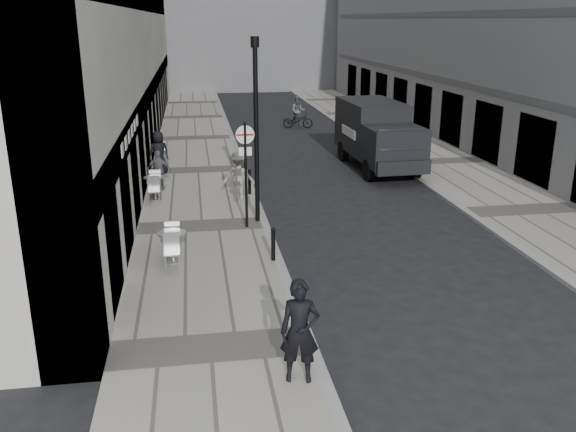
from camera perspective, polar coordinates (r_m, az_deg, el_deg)
name	(u,v)px	position (r m, az deg, el deg)	size (l,w,h in m)	color
ground	(340,428)	(10.56, 4.91, -19.15)	(120.00, 120.00, 0.00)	black
sidewalk	(198,171)	(26.90, -8.41, 4.20)	(4.00, 60.00, 0.12)	#9B958C
far_sidewalk	(438,162)	(29.12, 13.84, 4.92)	(4.00, 60.00, 0.12)	#9B958C
walking_man	(300,331)	(10.97, 1.11, -10.75)	(0.71, 0.46, 1.94)	black
sign_post	(246,161)	(18.69, -3.99, 5.16)	(0.57, 0.09, 3.31)	black
lamppost	(256,122)	(19.06, -3.00, 8.75)	(0.26, 0.26, 5.76)	black
bollard_near	(273,245)	(16.44, -1.39, -2.74)	(0.12, 0.12, 0.87)	black
bollard_far	(249,183)	(22.76, -3.62, 3.14)	(0.12, 0.12, 0.89)	black
panel_van	(377,132)	(27.35, 8.30, 7.78)	(2.48, 6.21, 2.89)	black
cyclist	(298,116)	(37.61, 0.94, 9.36)	(1.87, 0.92, 1.93)	black
pedestrian_a	(159,171)	(23.62, -11.99, 4.17)	(0.91, 0.38, 1.55)	slate
pedestrian_b	(239,176)	(21.96, -4.65, 3.77)	(1.14, 0.66, 1.77)	gray
pedestrian_c	(159,153)	(26.29, -11.99, 5.83)	(0.88, 0.57, 1.80)	black
cafe_table_near	(172,244)	(16.62, -10.76, -2.61)	(0.76, 1.71, 0.98)	silver
cafe_table_mid	(155,186)	(22.52, -12.36, 2.75)	(0.77, 1.73, 0.99)	#A5A5A7
cafe_table_far	(160,157)	(27.18, -11.86, 5.38)	(0.78, 1.77, 1.01)	silver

